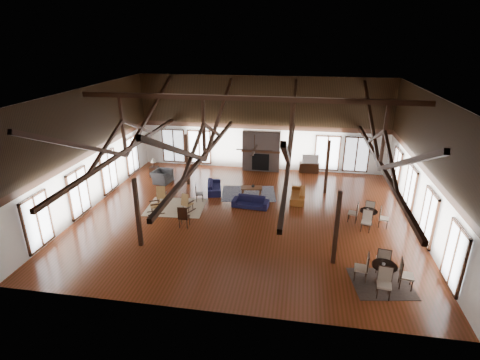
% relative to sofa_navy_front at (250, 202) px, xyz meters
% --- Properties ---
extents(floor, '(16.00, 16.00, 0.00)m').
position_rel_sofa_navy_front_xyz_m(floor, '(-0.09, -0.99, -0.27)').
color(floor, maroon).
rests_on(floor, ground).
extents(ceiling, '(16.00, 14.00, 0.02)m').
position_rel_sofa_navy_front_xyz_m(ceiling, '(-0.09, -0.99, 5.73)').
color(ceiling, black).
rests_on(ceiling, wall_back).
extents(wall_back, '(16.00, 0.02, 6.00)m').
position_rel_sofa_navy_front_xyz_m(wall_back, '(-0.09, 6.01, 2.73)').
color(wall_back, white).
rests_on(wall_back, floor).
extents(wall_front, '(16.00, 0.02, 6.00)m').
position_rel_sofa_navy_front_xyz_m(wall_front, '(-0.09, -7.99, 2.73)').
color(wall_front, white).
rests_on(wall_front, floor).
extents(wall_left, '(0.02, 14.00, 6.00)m').
position_rel_sofa_navy_front_xyz_m(wall_left, '(-8.09, -0.99, 2.73)').
color(wall_left, white).
rests_on(wall_left, floor).
extents(wall_right, '(0.02, 14.00, 6.00)m').
position_rel_sofa_navy_front_xyz_m(wall_right, '(7.91, -0.99, 2.73)').
color(wall_right, white).
rests_on(wall_right, floor).
extents(roof_truss, '(15.60, 14.07, 3.14)m').
position_rel_sofa_navy_front_xyz_m(roof_truss, '(-0.09, -0.99, 3.76)').
color(roof_truss, black).
rests_on(roof_truss, wall_back).
extents(post_grid, '(8.16, 7.16, 3.05)m').
position_rel_sofa_navy_front_xyz_m(post_grid, '(-0.09, -0.99, 1.25)').
color(post_grid, black).
rests_on(post_grid, floor).
extents(fireplace, '(2.50, 0.69, 2.60)m').
position_rel_sofa_navy_front_xyz_m(fireplace, '(-0.09, 5.68, 1.02)').
color(fireplace, '#736058').
rests_on(fireplace, floor).
extents(ceiling_fan, '(1.60, 1.60, 0.75)m').
position_rel_sofa_navy_front_xyz_m(ceiling_fan, '(0.41, -1.99, 3.46)').
color(ceiling_fan, black).
rests_on(ceiling_fan, roof_truss).
extents(sofa_navy_front, '(1.93, 0.91, 0.55)m').
position_rel_sofa_navy_front_xyz_m(sofa_navy_front, '(0.00, 0.00, 0.00)').
color(sofa_navy_front, '#141336').
rests_on(sofa_navy_front, floor).
extents(sofa_navy_left, '(2.00, 1.14, 0.55)m').
position_rel_sofa_navy_front_xyz_m(sofa_navy_left, '(-2.32, 1.72, 0.00)').
color(sofa_navy_left, '#16163D').
rests_on(sofa_navy_left, floor).
extents(sofa_orange, '(1.98, 0.83, 0.57)m').
position_rel_sofa_navy_front_xyz_m(sofa_orange, '(2.41, 1.34, 0.01)').
color(sofa_orange, brown).
rests_on(sofa_orange, floor).
extents(coffee_table, '(1.24, 0.75, 0.45)m').
position_rel_sofa_navy_front_xyz_m(coffee_table, '(-0.15, 1.54, 0.12)').
color(coffee_table, brown).
rests_on(coffee_table, floor).
extents(vase, '(0.24, 0.24, 0.19)m').
position_rel_sofa_navy_front_xyz_m(vase, '(-0.08, 1.58, 0.27)').
color(vase, '#B2B2B2').
rests_on(vase, coffee_table).
extents(armchair, '(1.28, 1.16, 0.74)m').
position_rel_sofa_navy_front_xyz_m(armchair, '(-5.74, 2.53, 0.10)').
color(armchair, '#313234').
rests_on(armchair, floor).
extents(side_table_lamp, '(0.48, 0.48, 1.23)m').
position_rel_sofa_navy_front_xyz_m(side_table_lamp, '(-6.57, 3.36, 0.19)').
color(side_table_lamp, black).
rests_on(side_table_lamp, floor).
extents(rocking_chair_a, '(0.61, 0.89, 1.04)m').
position_rel_sofa_navy_front_xyz_m(rocking_chair_a, '(-4.67, -0.43, 0.22)').
color(rocking_chair_a, olive).
rests_on(rocking_chair_a, floor).
extents(rocking_chair_b, '(0.69, 0.88, 1.00)m').
position_rel_sofa_navy_front_xyz_m(rocking_chair_b, '(-3.11, -1.07, 0.20)').
color(rocking_chair_b, olive).
rests_on(rocking_chair_b, floor).
extents(rocking_chair_c, '(0.93, 0.78, 1.07)m').
position_rel_sofa_navy_front_xyz_m(rocking_chair_c, '(-4.51, -1.46, 0.23)').
color(rocking_chair_c, olive).
rests_on(rocking_chair_c, floor).
extents(side_chair_a, '(0.50, 0.50, 0.95)m').
position_rel_sofa_navy_front_xyz_m(side_chair_a, '(-2.88, 0.24, 0.28)').
color(side_chair_a, black).
rests_on(side_chair_a, floor).
extents(side_chair_b, '(0.46, 0.46, 1.07)m').
position_rel_sofa_navy_front_xyz_m(side_chair_b, '(-2.76, -2.70, 0.35)').
color(side_chair_b, black).
rests_on(side_chair_b, floor).
extents(cafe_table_near, '(2.07, 2.07, 1.06)m').
position_rel_sofa_navy_front_xyz_m(cafe_table_near, '(5.57, -5.53, 0.26)').
color(cafe_table_near, black).
rests_on(cafe_table_near, floor).
extents(cafe_table_far, '(1.89, 1.89, 0.97)m').
position_rel_sofa_navy_front_xyz_m(cafe_table_far, '(5.72, -0.96, 0.21)').
color(cafe_table_far, black).
rests_on(cafe_table_far, floor).
extents(cup_near, '(0.13, 0.13, 0.09)m').
position_rel_sofa_navy_front_xyz_m(cup_near, '(5.53, -5.56, 0.54)').
color(cup_near, '#B2B2B2').
rests_on(cup_near, cafe_table_near).
extents(cup_far, '(0.13, 0.13, 0.10)m').
position_rel_sofa_navy_front_xyz_m(cup_far, '(5.65, -0.99, 0.47)').
color(cup_far, '#B2B2B2').
rests_on(cup_far, cafe_table_far).
extents(tv_console, '(1.25, 0.47, 0.63)m').
position_rel_sofa_navy_front_xyz_m(tv_console, '(3.03, 5.76, 0.04)').
color(tv_console, black).
rests_on(tv_console, floor).
extents(television, '(1.04, 0.25, 0.59)m').
position_rel_sofa_navy_front_xyz_m(television, '(3.06, 5.76, 0.65)').
color(television, '#B2B2B2').
rests_on(television, tv_console).
extents(rug_tan, '(3.08, 2.50, 0.01)m').
position_rel_sofa_navy_front_xyz_m(rug_tan, '(-3.83, -0.69, -0.27)').
color(rug_tan, tan).
rests_on(rug_tan, floor).
extents(rug_navy, '(3.26, 2.63, 0.01)m').
position_rel_sofa_navy_front_xyz_m(rug_navy, '(-0.34, 1.68, -0.27)').
color(rug_navy, '#1A2049').
rests_on(rug_navy, floor).
extents(rug_dark, '(2.35, 2.19, 0.01)m').
position_rel_sofa_navy_front_xyz_m(rug_dark, '(5.56, -5.57, -0.27)').
color(rug_dark, black).
rests_on(rug_dark, floor).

